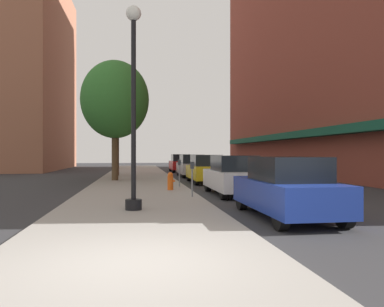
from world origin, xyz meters
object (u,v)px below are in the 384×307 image
Objects in this scene: parking_meter_far at (179,170)px; tree_mid at (116,107)px; parking_meter_near at (192,175)px; lamppost at (134,103)px; car_silver at (191,166)px; car_red at (180,163)px; car_blue at (286,188)px; car_white at (233,176)px; fire_hydrant at (170,181)px; tree_near at (115,100)px; car_yellow at (206,169)px.

parking_meter_far is 11.37m from tree_mid.
parking_meter_near is 0.18× the size of tree_mid.
lamppost is 17.29m from car_silver.
car_red is (5.51, 6.73, -4.35)m from tree_mid.
car_blue is 5.67m from car_white.
tree_mid is at bearing 113.60° from car_white.
parking_meter_near reaches higher than fire_hydrant.
car_red is at bearing 65.73° from tree_near.
car_blue is (5.32, -13.48, -4.18)m from tree_near.
parking_meter_far is at bearing -70.28° from tree_mid.
tree_mid is (-3.56, 9.94, 4.21)m from parking_meter_far.
car_red is at bearing 84.70° from parking_meter_near.
tree_near reaches higher than car_red.
tree_mid is (-0.20, 5.06, 0.17)m from tree_near.
car_red is (0.00, 7.34, 0.00)m from car_silver.
car_red is (5.32, 11.79, -4.18)m from tree_near.
car_white and car_yellow have the same top height.
lamppost reaches higher than car_blue.
fire_hydrant is 0.18× the size of car_blue.
car_yellow is (0.00, 6.40, 0.00)m from car_white.
car_blue is at bearing -70.19° from fire_hydrant.
parking_meter_far reaches higher than fire_hydrant.
car_yellow is at bearing 75.98° from parking_meter_near.
car_red is (0.00, 13.19, 0.00)m from car_yellow.
parking_meter_near is 4.33m from parking_meter_far.
car_silver is at bearing 81.88° from parking_meter_near.
tree_near is 6.90m from car_yellow.
parking_meter_near is 1.00× the size of parking_meter_far.
car_yellow is (0.00, 12.08, 0.00)m from car_blue.
lamppost is 0.82× the size of tree_near.
tree_mid is (-1.42, 17.24, 1.95)m from lamppost.
tree_near is at bearing 113.34° from fire_hydrant.
car_blue is at bearing -90.56° from car_silver.
car_blue is at bearing -88.99° from car_red.
car_blue is 12.08m from car_yellow.
lamppost is 1.37× the size of car_silver.
tree_near reaches higher than car_white.
fire_hydrant is at bearing -66.66° from tree_near.
fire_hydrant is at bearing 152.46° from car_white.
car_silver is at bearing -88.99° from car_red.
car_red is at bearing 83.33° from parking_meter_far.
fire_hydrant is at bearing -115.18° from car_yellow.
lamppost is 11.77m from car_yellow.
parking_meter_near is 10.61m from tree_near.
car_silver is (5.32, 4.45, -4.18)m from tree_near.
car_white is (2.53, -1.34, 0.29)m from fire_hydrant.
car_silver is at bearing 91.92° from car_blue.
car_white is at bearing -88.67° from car_yellow.
car_silver reaches higher than parking_meter_far.
car_white is 12.26m from car_silver.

